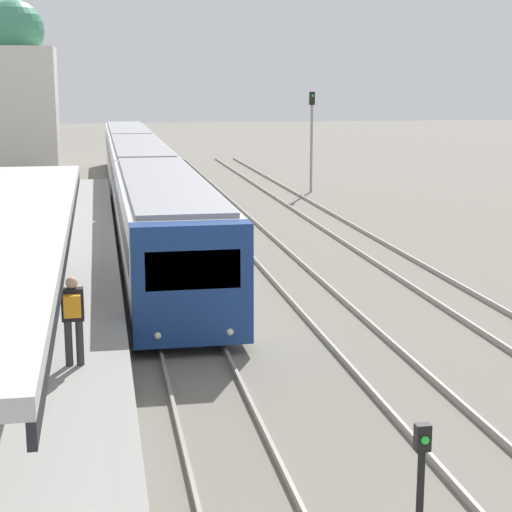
# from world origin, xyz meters

# --- Properties ---
(person_on_platform) EXTENTS (0.40, 0.40, 1.66)m
(person_on_platform) POSITION_xyz_m (-2.48, 9.37, 1.87)
(person_on_platform) COLOR #2D2D33
(person_on_platform) RESTS_ON station_platform
(train_near) EXTENTS (2.67, 45.85, 3.09)m
(train_near) POSITION_xyz_m (0.00, 34.98, 1.71)
(train_near) COLOR navy
(train_near) RESTS_ON ground_plane
(signal_post_near) EXTENTS (0.20, 0.21, 1.69)m
(signal_post_near) POSITION_xyz_m (2.05, 3.83, 1.05)
(signal_post_near) COLOR black
(signal_post_near) RESTS_ON ground_plane
(signal_mast_far) EXTENTS (0.28, 0.29, 5.42)m
(signal_mast_far) POSITION_xyz_m (9.51, 39.48, 3.38)
(signal_mast_far) COLOR gray
(signal_mast_far) RESTS_ON ground_plane
(distant_domed_building) EXTENTS (4.88, 4.88, 11.01)m
(distant_domed_building) POSITION_xyz_m (-6.85, 51.68, 5.15)
(distant_domed_building) COLOR silver
(distant_domed_building) RESTS_ON ground_plane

